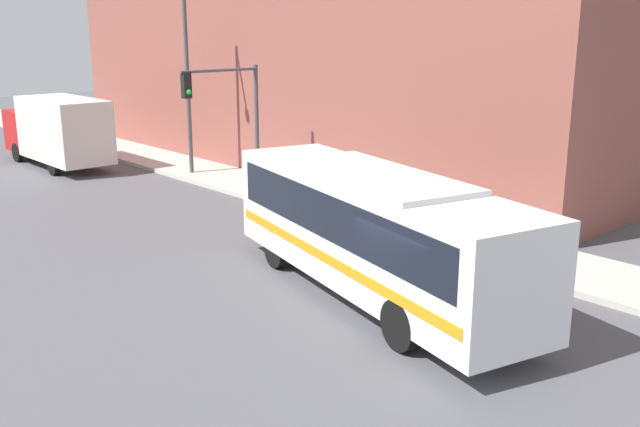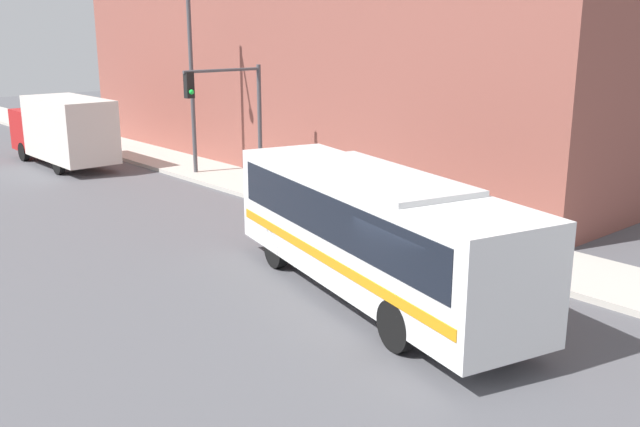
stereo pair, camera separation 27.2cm
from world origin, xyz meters
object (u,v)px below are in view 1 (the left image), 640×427
at_px(parking_meter, 355,196).
at_px(street_lamp, 180,65).
at_px(pedestrian_near_corner, 284,169).
at_px(fire_hydrant, 481,243).
at_px(traffic_light_pole, 231,107).
at_px(delivery_truck, 57,129).
at_px(city_bus, 373,225).

bearing_deg(parking_meter, street_lamp, 90.32).
relative_size(parking_meter, pedestrian_near_corner, 0.72).
xyz_separation_m(fire_hydrant, traffic_light_pole, (-1.03, 10.49, 2.98)).
bearing_deg(delivery_truck, parking_meter, -79.14).
xyz_separation_m(city_bus, fire_hydrant, (4.25, -0.13, -1.27)).
bearing_deg(city_bus, delivery_truck, 100.25).
distance_m(parking_meter, street_lamp, 11.11).
distance_m(fire_hydrant, street_lamp, 16.02).
distance_m(delivery_truck, parking_meter, 16.74).
relative_size(city_bus, fire_hydrant, 13.93).
relative_size(city_bus, traffic_light_pole, 2.13).
distance_m(city_bus, street_lamp, 16.15).
relative_size(city_bus, parking_meter, 8.77).
relative_size(traffic_light_pole, parking_meter, 4.11).
xyz_separation_m(delivery_truck, fire_hydrant, (3.15, -21.44, -1.21)).
xyz_separation_m(traffic_light_pole, pedestrian_near_corner, (2.08, -0.51, -2.52)).
height_order(fire_hydrant, street_lamp, street_lamp).
bearing_deg(fire_hydrant, traffic_light_pole, 95.59).
bearing_deg(city_bus, fire_hydrant, 11.38).
xyz_separation_m(city_bus, delivery_truck, (1.10, 21.30, -0.07)).
bearing_deg(delivery_truck, street_lamp, -62.69).
height_order(traffic_light_pole, pedestrian_near_corner, traffic_light_pole).
bearing_deg(traffic_light_pole, pedestrian_near_corner, -13.68).
relative_size(fire_hydrant, pedestrian_near_corner, 0.45).
distance_m(delivery_truck, street_lamp, 7.41).
xyz_separation_m(city_bus, parking_meter, (4.25, 4.88, -0.84)).
relative_size(city_bus, delivery_truck, 1.39).
xyz_separation_m(delivery_truck, parking_meter, (3.15, -16.42, -0.77)).
relative_size(fire_hydrant, street_lamp, 0.09).
bearing_deg(pedestrian_near_corner, delivery_truck, 110.18).
bearing_deg(fire_hydrant, delivery_truck, 98.36).
bearing_deg(street_lamp, parking_meter, -89.68).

